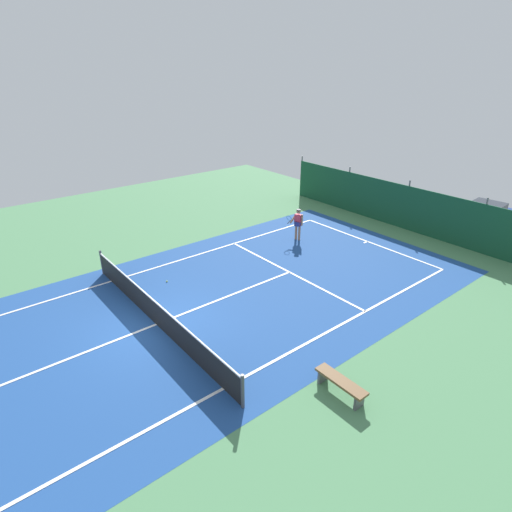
{
  "coord_description": "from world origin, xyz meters",
  "views": [
    {
      "loc": [
        11.8,
        -5.05,
        8.4
      ],
      "look_at": [
        -0.75,
        5.11,
        0.9
      ],
      "focal_mm": 29.35,
      "sensor_mm": 36.0,
      "label": 1
    }
  ],
  "objects_px": {
    "tennis_ball_near_player": "(167,281)",
    "parked_car": "(483,219)",
    "tennis_player": "(298,222)",
    "courtside_bench": "(341,383)",
    "tennis_net": "(155,312)"
  },
  "relations": [
    {
      "from": "courtside_bench",
      "to": "tennis_player",
      "type": "bearing_deg",
      "value": 141.99
    },
    {
      "from": "tennis_net",
      "to": "parked_car",
      "type": "distance_m",
      "value": 17.79
    },
    {
      "from": "tennis_ball_near_player",
      "to": "tennis_net",
      "type": "bearing_deg",
      "value": -34.53
    },
    {
      "from": "tennis_net",
      "to": "parked_car",
      "type": "bearing_deg",
      "value": 79.87
    },
    {
      "from": "tennis_player",
      "to": "parked_car",
      "type": "relative_size",
      "value": 0.38
    },
    {
      "from": "parked_car",
      "to": "tennis_ball_near_player",
      "type": "bearing_deg",
      "value": 65.63
    },
    {
      "from": "tennis_player",
      "to": "parked_car",
      "type": "bearing_deg",
      "value": -136.52
    },
    {
      "from": "tennis_ball_near_player",
      "to": "courtside_bench",
      "type": "xyz_separation_m",
      "value": [
        8.9,
        0.62,
        0.34
      ]
    },
    {
      "from": "tennis_ball_near_player",
      "to": "parked_car",
      "type": "height_order",
      "value": "parked_car"
    },
    {
      "from": "tennis_player",
      "to": "parked_car",
      "type": "distance_m",
      "value": 9.96
    },
    {
      "from": "tennis_player",
      "to": "courtside_bench",
      "type": "height_order",
      "value": "tennis_player"
    },
    {
      "from": "parked_car",
      "to": "courtside_bench",
      "type": "xyz_separation_m",
      "value": [
        3.18,
        -15.1,
        -0.46
      ]
    },
    {
      "from": "tennis_net",
      "to": "tennis_ball_near_player",
      "type": "relative_size",
      "value": 153.33
    },
    {
      "from": "parked_car",
      "to": "tennis_player",
      "type": "bearing_deg",
      "value": 51.28
    },
    {
      "from": "tennis_net",
      "to": "tennis_ball_near_player",
      "type": "height_order",
      "value": "tennis_net"
    }
  ]
}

